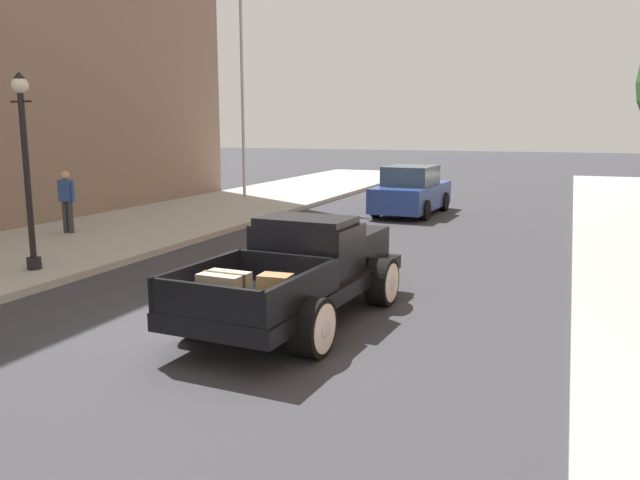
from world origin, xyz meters
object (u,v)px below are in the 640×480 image
(car_background_blue, at_px, (411,192))
(pedestrian_sidewalk_left, at_px, (67,198))
(street_lamp_near, at_px, (26,157))
(flagpole, at_px, (247,51))
(hotrod_truck_black, at_px, (304,269))

(car_background_blue, distance_m, pedestrian_sidewalk_left, 10.94)
(street_lamp_near, xyz_separation_m, flagpole, (-1.91, 12.89, 3.39))
(car_background_blue, height_order, pedestrian_sidewalk_left, pedestrian_sidewalk_left)
(car_background_blue, xyz_separation_m, street_lamp_near, (-4.88, -11.74, 1.62))
(hotrod_truck_black, bearing_deg, street_lamp_near, 175.40)
(street_lamp_near, bearing_deg, pedestrian_sidewalk_left, 124.40)
(car_background_blue, bearing_deg, street_lamp_near, -112.57)
(car_background_blue, bearing_deg, pedestrian_sidewalk_left, -132.86)
(car_background_blue, bearing_deg, hotrod_truck_black, -84.39)
(hotrod_truck_black, xyz_separation_m, flagpole, (-7.99, 13.38, 5.02))
(hotrod_truck_black, height_order, flagpole, flagpole)
(hotrod_truck_black, bearing_deg, car_background_blue, 95.61)
(flagpole, bearing_deg, pedestrian_sidewalk_left, -94.05)
(pedestrian_sidewalk_left, bearing_deg, car_background_blue, 47.14)
(hotrod_truck_black, relative_size, flagpole, 0.55)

